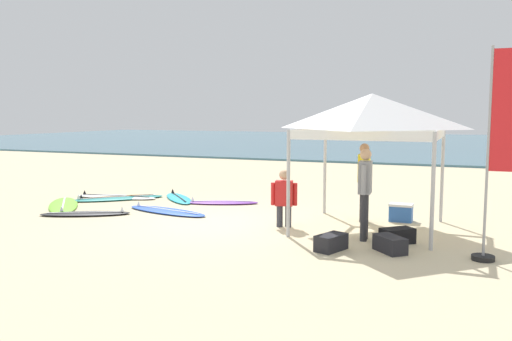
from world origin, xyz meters
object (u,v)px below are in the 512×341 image
surfboard_cyan (179,198)px  gear_bag_by_pole (397,236)px  surfboard_lime (63,205)px  canopy_tent (372,112)px  surfboard_purple (222,202)px  person_yellow (364,177)px  gear_bag_on_sand (390,244)px  surfboard_black (86,214)px  surfboard_white (116,197)px  surfboard_blue (167,211)px  surfboard_teal (117,198)px  banner_flag (495,163)px  cooler_box (401,212)px  person_red (284,196)px  surfboard_orange (117,198)px  person_grey (365,188)px  gear_bag_near_tent (331,242)px

surfboard_cyan → gear_bag_by_pole: gear_bag_by_pole is taller
surfboard_lime → canopy_tent: bearing=2.9°
surfboard_purple → person_yellow: (3.87, -0.86, 0.95)m
surfboard_purple → gear_bag_on_sand: (4.80, -3.26, 0.10)m
surfboard_black → gear_bag_on_sand: (7.04, -0.65, 0.10)m
surfboard_white → person_yellow: size_ratio=1.45×
surfboard_blue → surfboard_teal: bearing=154.1°
banner_flag → cooler_box: banner_flag is taller
person_red → gear_bag_by_pole: 2.50m
surfboard_orange → gear_bag_by_pole: bearing=-15.5°
surfboard_white → banner_flag: bearing=-16.9°
surfboard_lime → person_grey: bearing=-4.6°
person_red → cooler_box: 2.69m
canopy_tent → gear_bag_on_sand: 2.91m
gear_bag_near_tent → surfboard_black: bearing=171.4°
surfboard_black → banner_flag: size_ratio=0.61×
surfboard_cyan → surfboard_teal: size_ratio=0.81×
surfboard_purple → surfboard_cyan: bearing=173.0°
surfboard_blue → banner_flag: bearing=-12.8°
person_grey → gear_bag_near_tent: person_grey is taller
surfboard_blue → surfboard_white: 2.79m
surfboard_orange → gear_bag_by_pole: 8.15m
person_grey → person_yellow: 1.72m
surfboard_purple → surfboard_black: 3.43m
surfboard_lime → cooler_box: bearing=9.8°
cooler_box → surfboard_blue: bearing=-168.6°
surfboard_lime → person_grey: 7.83m
surfboard_white → cooler_box: size_ratio=4.96×
surfboard_blue → banner_flag: (7.07, -1.60, 1.54)m
person_grey → person_yellow: (-0.35, 1.69, 0.00)m
surfboard_cyan → surfboard_black: size_ratio=0.88×
surfboard_teal → banner_flag: (9.33, -2.70, 1.54)m
person_grey → surfboard_blue: bearing=168.9°
cooler_box → banner_flag: bearing=-56.8°
person_yellow → gear_bag_near_tent: 2.80m
gear_bag_on_sand → cooler_box: cooler_box is taller
surfboard_white → gear_bag_near_tent: size_ratio=4.13×
surfboard_black → surfboard_lime: (-1.30, 0.69, -0.00)m
canopy_tent → cooler_box: 2.47m
banner_flag → gear_bag_near_tent: size_ratio=5.67×
surfboard_orange → cooler_box: 7.65m
person_red → surfboard_teal: bearing=164.0°
surfboard_orange → gear_bag_on_sand: size_ratio=3.50×
person_grey → gear_bag_by_pole: person_grey is taller
surfboard_white → banner_flag: banner_flag is taller
surfboard_lime → gear_bag_by_pole: size_ratio=3.99×
gear_bag_near_tent → person_yellow: bearing=89.6°
person_yellow → surfboard_blue: bearing=-170.9°
surfboard_lime → cooler_box: cooler_box is taller
person_yellow → banner_flag: 3.48m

